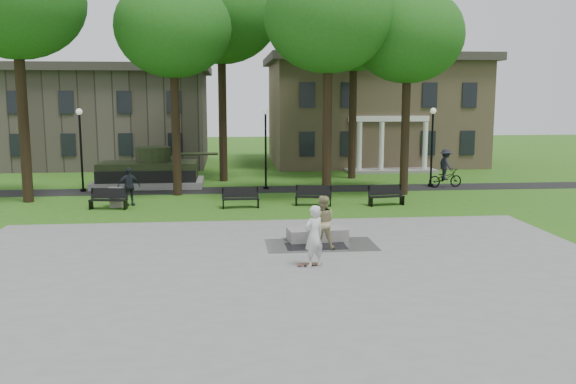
{
  "coord_description": "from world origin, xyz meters",
  "views": [
    {
      "loc": [
        -1.69,
        -23.19,
        5.37
      ],
      "look_at": [
        0.8,
        2.07,
        1.4
      ],
      "focal_mm": 38.0,
      "sensor_mm": 36.0,
      "label": 1
    }
  ],
  "objects_px": {
    "park_bench_0": "(108,198)",
    "cyclist": "(445,172)",
    "concrete_block": "(317,234)",
    "friend_watching": "(322,222)",
    "skateboarder": "(314,236)",
    "trash_bin": "(116,197)"
  },
  "relations": [
    {
      "from": "cyclist",
      "to": "trash_bin",
      "type": "xyz_separation_m",
      "value": [
        -18.49,
        -4.8,
        -0.46
      ]
    },
    {
      "from": "concrete_block",
      "to": "friend_watching",
      "type": "bearing_deg",
      "value": -90.59
    },
    {
      "from": "cyclist",
      "to": "park_bench_0",
      "type": "relative_size",
      "value": 1.25
    },
    {
      "from": "cyclist",
      "to": "park_bench_0",
      "type": "xyz_separation_m",
      "value": [
        -18.74,
        -5.35,
        -0.42
      ]
    },
    {
      "from": "park_bench_0",
      "to": "cyclist",
      "type": "bearing_deg",
      "value": 24.69
    },
    {
      "from": "friend_watching",
      "to": "park_bench_0",
      "type": "xyz_separation_m",
      "value": [
        -9.09,
        8.77,
        -0.45
      ]
    },
    {
      "from": "concrete_block",
      "to": "cyclist",
      "type": "distance_m",
      "value": 16.08
    },
    {
      "from": "concrete_block",
      "to": "cyclist",
      "type": "xyz_separation_m",
      "value": [
        9.63,
        12.86,
        0.7
      ]
    },
    {
      "from": "concrete_block",
      "to": "park_bench_0",
      "type": "relative_size",
      "value": 1.19
    },
    {
      "from": "skateboarder",
      "to": "concrete_block",
      "type": "bearing_deg",
      "value": -131.75
    },
    {
      "from": "friend_watching",
      "to": "concrete_block",
      "type": "bearing_deg",
      "value": -84.47
    },
    {
      "from": "cyclist",
      "to": "trash_bin",
      "type": "distance_m",
      "value": 19.11
    },
    {
      "from": "cyclist",
      "to": "skateboarder",
      "type": "bearing_deg",
      "value": 139.34
    },
    {
      "from": "trash_bin",
      "to": "skateboarder",
      "type": "bearing_deg",
      "value": -54.77
    },
    {
      "from": "trash_bin",
      "to": "friend_watching",
      "type": "bearing_deg",
      "value": -46.5
    },
    {
      "from": "skateboarder",
      "to": "trash_bin",
      "type": "relative_size",
      "value": 2.07
    },
    {
      "from": "concrete_block",
      "to": "friend_watching",
      "type": "distance_m",
      "value": 1.46
    },
    {
      "from": "friend_watching",
      "to": "trash_bin",
      "type": "bearing_deg",
      "value": -40.39
    },
    {
      "from": "skateboarder",
      "to": "park_bench_0",
      "type": "height_order",
      "value": "skateboarder"
    },
    {
      "from": "concrete_block",
      "to": "trash_bin",
      "type": "relative_size",
      "value": 2.29
    },
    {
      "from": "park_bench_0",
      "to": "concrete_block",
      "type": "bearing_deg",
      "value": -30.76
    },
    {
      "from": "park_bench_0",
      "to": "trash_bin",
      "type": "bearing_deg",
      "value": 75.01
    }
  ]
}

